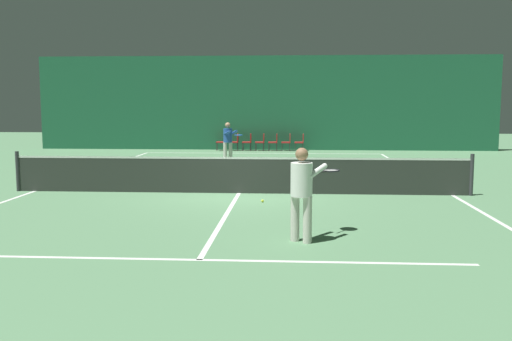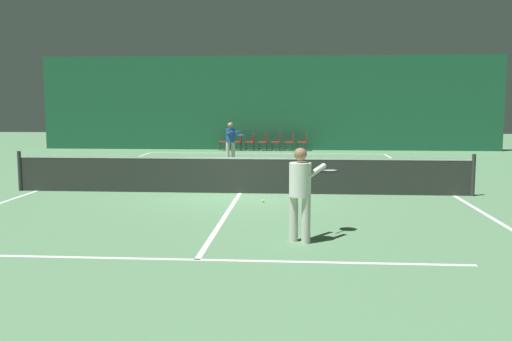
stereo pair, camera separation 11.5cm
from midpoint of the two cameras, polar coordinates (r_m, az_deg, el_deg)
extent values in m
plane|color=#56845B|center=(14.95, -1.39, -2.28)|extent=(60.00, 60.00, 0.00)
cube|color=#1E5B3D|center=(28.69, 1.33, 6.76)|extent=(23.00, 0.12, 4.69)
cube|color=white|center=(26.73, 1.10, 1.73)|extent=(11.00, 0.10, 0.00)
cube|color=white|center=(21.27, 0.29, 0.43)|extent=(8.25, 0.10, 0.00)
cube|color=white|center=(8.74, -5.54, -8.87)|extent=(8.25, 0.10, 0.00)
cube|color=white|center=(16.42, -20.88, -1.90)|extent=(0.10, 23.80, 0.00)
cube|color=white|center=(15.42, 19.42, -2.38)|extent=(0.10, 23.80, 0.00)
cube|color=white|center=(14.95, -1.39, -2.28)|extent=(0.10, 12.80, 0.00)
cube|color=#2D332D|center=(14.88, -1.40, -0.48)|extent=(11.90, 0.02, 0.95)
cube|color=white|center=(14.83, -1.40, 1.25)|extent=(11.90, 0.02, 0.05)
cylinder|color=#333338|center=(16.55, -22.37, -0.04)|extent=(0.10, 0.10, 1.07)
cylinder|color=#333338|center=(15.47, 21.10, -0.43)|extent=(0.10, 0.10, 1.07)
cylinder|color=beige|center=(9.79, 4.12, -4.79)|extent=(0.21, 0.21, 0.79)
cylinder|color=beige|center=(9.65, 5.36, -4.97)|extent=(0.21, 0.21, 0.79)
cylinder|color=white|center=(9.60, 4.78, -0.91)|extent=(0.51, 0.51, 0.57)
sphere|color=#936B4C|center=(9.56, 4.80, 1.63)|extent=(0.22, 0.22, 0.22)
cylinder|color=white|center=(9.88, 4.89, 0.07)|extent=(0.38, 0.50, 0.23)
cylinder|color=white|center=(9.73, 6.35, -0.06)|extent=(0.38, 0.50, 0.23)
cylinder|color=black|center=(10.16, 6.86, -0.17)|extent=(0.19, 0.27, 0.03)
torus|color=black|center=(10.42, 7.72, -0.01)|extent=(0.46, 0.46, 0.03)
cylinder|color=silver|center=(10.42, 7.72, -0.01)|extent=(0.38, 0.38, 0.00)
cylinder|color=beige|center=(23.19, -2.15, 1.90)|extent=(0.20, 0.20, 0.77)
cylinder|color=beige|center=(23.09, -2.70, 1.88)|extent=(0.20, 0.20, 0.77)
cylinder|color=#234C99|center=(23.09, -2.44, 3.53)|extent=(0.50, 0.50, 0.56)
sphere|color=tan|center=(23.07, -2.44, 4.56)|extent=(0.21, 0.21, 0.21)
cylinder|color=#234C99|center=(22.92, -1.84, 3.83)|extent=(0.36, 0.50, 0.22)
cylinder|color=#234C99|center=(22.80, -2.49, 3.81)|extent=(0.36, 0.50, 0.22)
cylinder|color=black|center=(22.50, -1.71, 3.60)|extent=(0.19, 0.27, 0.03)
torus|color=#1951B2|center=(22.23, -1.36, 3.56)|extent=(0.46, 0.46, 0.03)
cylinder|color=silver|center=(22.23, -1.36, 3.56)|extent=(0.38, 0.38, 0.00)
cylinder|color=#2D2D2D|center=(28.63, -3.43, 2.44)|extent=(0.03, 0.03, 0.39)
cylinder|color=#2D2D2D|center=(28.25, -3.54, 2.38)|extent=(0.03, 0.03, 0.39)
cylinder|color=#2D2D2D|center=(28.58, -2.68, 2.44)|extent=(0.03, 0.03, 0.39)
cylinder|color=#2D2D2D|center=(28.20, -2.77, 2.38)|extent=(0.03, 0.03, 0.39)
cube|color=#A51E1E|center=(28.40, -3.11, 2.86)|extent=(0.44, 0.44, 0.05)
cube|color=#A51E1E|center=(28.36, -2.71, 3.31)|extent=(0.04, 0.44, 0.40)
cylinder|color=#2D2D2D|center=(28.55, -2.15, 2.44)|extent=(0.03, 0.03, 0.39)
cylinder|color=#2D2D2D|center=(28.17, -2.23, 2.38)|extent=(0.03, 0.03, 0.39)
cylinder|color=#2D2D2D|center=(28.51, -1.39, 2.43)|extent=(0.03, 0.03, 0.39)
cylinder|color=#2D2D2D|center=(28.13, -1.46, 2.38)|extent=(0.03, 0.03, 0.39)
cube|color=#A51E1E|center=(28.32, -1.81, 2.85)|extent=(0.44, 0.44, 0.05)
cube|color=#A51E1E|center=(28.29, -1.41, 3.30)|extent=(0.04, 0.44, 0.40)
cylinder|color=#2D2D2D|center=(28.48, -0.85, 2.43)|extent=(0.03, 0.03, 0.39)
cylinder|color=#2D2D2D|center=(28.11, -0.92, 2.37)|extent=(0.03, 0.03, 0.39)
cylinder|color=#2D2D2D|center=(28.45, -0.09, 2.43)|extent=(0.03, 0.03, 0.39)
cylinder|color=#2D2D2D|center=(28.08, -0.15, 2.37)|extent=(0.03, 0.03, 0.39)
cube|color=#A51E1E|center=(28.26, -0.50, 2.85)|extent=(0.44, 0.44, 0.05)
cube|color=#A51E1E|center=(28.23, -0.10, 3.30)|extent=(0.04, 0.44, 0.40)
cylinder|color=#2D2D2D|center=(28.43, 0.45, 2.43)|extent=(0.03, 0.03, 0.39)
cylinder|color=#2D2D2D|center=(28.06, 0.40, 2.37)|extent=(0.03, 0.03, 0.39)
cylinder|color=#2D2D2D|center=(28.41, 1.21, 2.42)|extent=(0.03, 0.03, 0.39)
cylinder|color=#2D2D2D|center=(28.03, 1.17, 2.36)|extent=(0.03, 0.03, 0.39)
cube|color=#A51E1E|center=(28.22, 0.81, 2.84)|extent=(0.44, 0.44, 0.05)
cube|color=#A51E1E|center=(28.19, 1.22, 3.29)|extent=(0.04, 0.44, 0.40)
cylinder|color=#2D2D2D|center=(28.40, 1.75, 2.42)|extent=(0.03, 0.03, 0.39)
cylinder|color=#2D2D2D|center=(28.02, 1.72, 2.36)|extent=(0.03, 0.03, 0.39)
cylinder|color=#2D2D2D|center=(28.39, 2.52, 2.41)|extent=(0.03, 0.03, 0.39)
cylinder|color=#2D2D2D|center=(28.01, 2.50, 2.35)|extent=(0.03, 0.03, 0.39)
cube|color=#A51E1E|center=(28.19, 2.12, 2.83)|extent=(0.44, 0.44, 0.05)
cube|color=#A51E1E|center=(28.17, 2.53, 3.28)|extent=(0.04, 0.44, 0.40)
cylinder|color=#2D2D2D|center=(28.38, 3.06, 2.41)|extent=(0.03, 0.03, 0.39)
cylinder|color=#2D2D2D|center=(28.00, 3.04, 2.35)|extent=(0.03, 0.03, 0.39)
cylinder|color=#2D2D2D|center=(28.37, 3.83, 2.40)|extent=(0.03, 0.03, 0.39)
cylinder|color=#2D2D2D|center=(28.00, 3.82, 2.34)|extent=(0.03, 0.03, 0.39)
cube|color=#A51E1E|center=(28.17, 3.44, 2.82)|extent=(0.44, 0.44, 0.05)
cube|color=#A51E1E|center=(28.15, 3.85, 3.27)|extent=(0.04, 0.44, 0.40)
cylinder|color=#2D2D2D|center=(28.37, 4.37, 2.40)|extent=(0.03, 0.03, 0.39)
cylinder|color=#2D2D2D|center=(28.00, 4.37, 2.34)|extent=(0.03, 0.03, 0.39)
cylinder|color=#2D2D2D|center=(28.38, 5.13, 2.39)|extent=(0.03, 0.03, 0.39)
cylinder|color=#2D2D2D|center=(28.00, 5.15, 2.33)|extent=(0.03, 0.03, 0.39)
cube|color=#A51E1E|center=(28.17, 4.76, 2.81)|extent=(0.44, 0.44, 0.05)
cube|color=#A51E1E|center=(28.16, 5.17, 3.26)|extent=(0.04, 0.44, 0.40)
sphere|color=#D1DB33|center=(13.58, 0.96, -3.06)|extent=(0.07, 0.07, 0.07)
camera|label=1|loc=(0.06, -89.73, 0.03)|focal=40.00mm
camera|label=2|loc=(0.06, 90.27, -0.03)|focal=40.00mm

